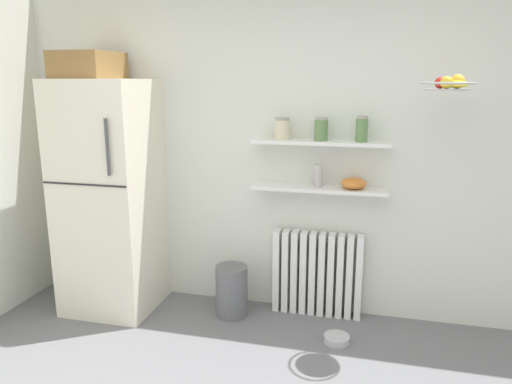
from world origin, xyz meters
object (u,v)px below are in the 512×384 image
Objects in this scene: storage_jar_1 at (321,129)px; vase at (318,176)px; shelf_bowl at (354,183)px; refrigerator at (109,192)px; radiator at (317,274)px; hanging_fruit_basket at (449,84)px; pet_food_bowl at (337,339)px; storage_jar_2 at (362,129)px; trash_bin at (232,291)px; storage_jar_0 at (282,129)px.

storage_jar_1 reaches higher than vase.
shelf_bowl is (0.26, 0.00, -0.04)m from vase.
shelf_bowl is at bearing 6.63° from refrigerator.
hanging_fruit_basket is at bearing -18.66° from radiator.
storage_jar_1 is 0.92× the size of shelf_bowl.
storage_jar_1 is at bearing 117.66° from pet_food_bowl.
refrigerator is 10.94× the size of storage_jar_2.
hanging_fruit_basket is at bearing 12.25° from pet_food_bowl.
vase is 1.14m from trash_bin.
storage_jar_2 reaches higher than storage_jar_0.
vase is 0.27m from shelf_bowl.
pet_food_bowl is at bearing -4.99° from refrigerator.
shelf_bowl is 1.13m from pet_food_bowl.
storage_jar_0 is 0.48× the size of hanging_fruit_basket.
trash_bin is 2.17m from hanging_fruit_basket.
hanging_fruit_basket is at bearing -24.99° from storage_jar_2.
storage_jar_2 reaches higher than storage_jar_1.
refrigerator is at bearing -173.50° from storage_jar_2.
refrigerator is at bearing 175.01° from pet_food_bowl.
refrigerator reaches higher than shelf_bowl.
refrigerator is 5.00× the size of trash_bin.
trash_bin is 1.20× the size of hanging_fruit_basket.
storage_jar_1 reaches higher than shelf_bowl.
trash_bin is (-0.94, -0.16, -1.28)m from storage_jar_2.
vase is at bearing -0.00° from storage_jar_0.
refrigerator is at bearing -170.75° from storage_jar_0.
trash_bin is at bearing -155.55° from storage_jar_0.
storage_jar_2 is at bearing 0.00° from vase.
hanging_fruit_basket reaches higher than radiator.
refrigerator reaches higher than pet_food_bowl.
refrigerator reaches higher than radiator.
shelf_bowl is at bearing 82.25° from pet_food_bowl.
pet_food_bowl is at bearing -167.75° from hanging_fruit_basket.
shelf_bowl reaches higher than pet_food_bowl.
storage_jar_2 is 0.55× the size of hanging_fruit_basket.
storage_jar_0 is at bearing -174.09° from radiator.
storage_jar_1 is (0.29, -0.00, 0.00)m from storage_jar_0.
storage_jar_0 is 0.44m from vase.
storage_jar_1 reaches higher than radiator.
hanging_fruit_basket reaches higher than storage_jar_2.
storage_jar_0 reaches higher than pet_food_bowl.
vase is 1.19m from pet_food_bowl.
vase is (1.63, 0.22, 0.17)m from refrigerator.
shelf_bowl is 0.55× the size of hanging_fruit_basket.
vase is 1.10m from hanging_fruit_basket.
vase reaches higher than shelf_bowl.
refrigerator is 6.00× the size of hanging_fruit_basket.
storage_jar_2 is 0.66m from hanging_fruit_basket.
shelf_bowl is (0.54, -0.00, -0.39)m from storage_jar_0.
hanging_fruit_basket reaches higher than storage_jar_0.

